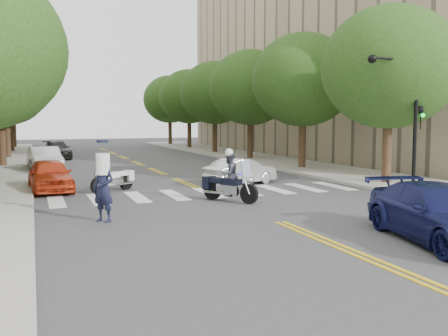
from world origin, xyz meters
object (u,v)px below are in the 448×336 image
motorcycle_police (228,178)px  sedan_blue (439,214)px  motorcycle_parked (116,179)px  convertible (241,172)px  officer_standing (104,189)px

motorcycle_police → sedan_blue: (2.72, -7.85, -0.17)m
motorcycle_police → motorcycle_parked: (-3.56, 4.36, -0.38)m
sedan_blue → motorcycle_police: bearing=120.7°
convertible → sedan_blue: size_ratio=0.77×
motorcycle_parked → sedan_blue: (6.28, -12.21, 0.21)m
motorcycle_parked → sedan_blue: size_ratio=0.41×
motorcycle_police → motorcycle_parked: bearing=-82.4°
motorcycle_parked → sedan_blue: 13.74m
motorcycle_parked → motorcycle_police: bearing=-175.2°
sedan_blue → convertible: bearing=103.3°
sedan_blue → motorcycle_parked: bearing=128.8°
motorcycle_parked → officer_standing: officer_standing is taller
motorcycle_parked → convertible: motorcycle_parked is taller
motorcycle_police → officer_standing: motorcycle_police is taller
officer_standing → sedan_blue: size_ratio=0.40×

